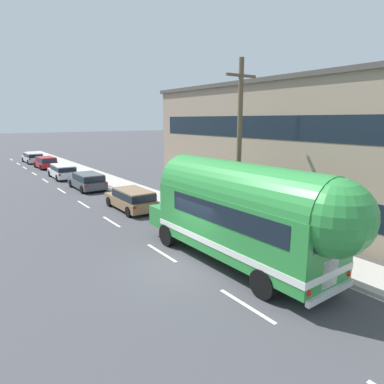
# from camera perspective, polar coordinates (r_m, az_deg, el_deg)

# --- Properties ---
(ground_plane) EXTENTS (300.00, 300.00, 0.00)m
(ground_plane) POSITION_cam_1_polar(r_m,az_deg,el_deg) (13.80, -1.82, -12.26)
(ground_plane) COLOR #424247
(lane_markings) EXTENTS (3.89, 80.00, 0.01)m
(lane_markings) POSITION_cam_1_polar(r_m,az_deg,el_deg) (25.93, -12.85, -0.85)
(lane_markings) COLOR silver
(lane_markings) RESTS_ON ground
(sidewalk_slab) EXTENTS (2.37, 90.00, 0.15)m
(sidewalk_slab) POSITION_cam_1_polar(r_m,az_deg,el_deg) (24.34, -5.18, -1.26)
(sidewalk_slab) COLOR #ADA89E
(sidewalk_slab) RESTS_ON ground
(roadside_building) EXTENTS (9.50, 20.12, 7.84)m
(roadside_building) POSITION_cam_1_polar(r_m,az_deg,el_deg) (22.45, 19.01, 6.96)
(roadside_building) COLOR gray
(roadside_building) RESTS_ON ground
(utility_pole) EXTENTS (1.80, 0.24, 8.50)m
(utility_pole) POSITION_cam_1_polar(r_m,az_deg,el_deg) (16.63, 7.97, 7.63)
(utility_pole) COLOR brown
(utility_pole) RESTS_ON ground
(painted_bus) EXTENTS (2.68, 10.39, 4.12)m
(painted_bus) POSITION_cam_1_polar(r_m,az_deg,el_deg) (12.94, 9.24, -3.23)
(painted_bus) COLOR #2D8C3D
(painted_bus) RESTS_ON ground
(car_lead) EXTENTS (1.95, 4.53, 1.37)m
(car_lead) POSITION_cam_1_polar(r_m,az_deg,el_deg) (21.86, -10.10, -1.03)
(car_lead) COLOR olive
(car_lead) RESTS_ON ground
(car_second) EXTENTS (2.02, 4.52, 1.37)m
(car_second) POSITION_cam_1_polar(r_m,az_deg,el_deg) (29.24, -17.21, 1.94)
(car_second) COLOR #474C51
(car_second) RESTS_ON ground
(car_third) EXTENTS (2.02, 4.84, 1.37)m
(car_third) POSITION_cam_1_polar(r_m,az_deg,el_deg) (35.57, -21.03, 3.43)
(car_third) COLOR white
(car_third) RESTS_ON ground
(car_fourth) EXTENTS (2.05, 4.29, 1.37)m
(car_fourth) POSITION_cam_1_polar(r_m,az_deg,el_deg) (43.77, -23.48, 4.72)
(car_fourth) COLOR #A5191E
(car_fourth) RESTS_ON ground
(car_fifth) EXTENTS (2.04, 4.83, 1.37)m
(car_fifth) POSITION_cam_1_polar(r_m,az_deg,el_deg) (50.06, -25.32, 5.38)
(car_fifth) COLOR silver
(car_fifth) RESTS_ON ground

